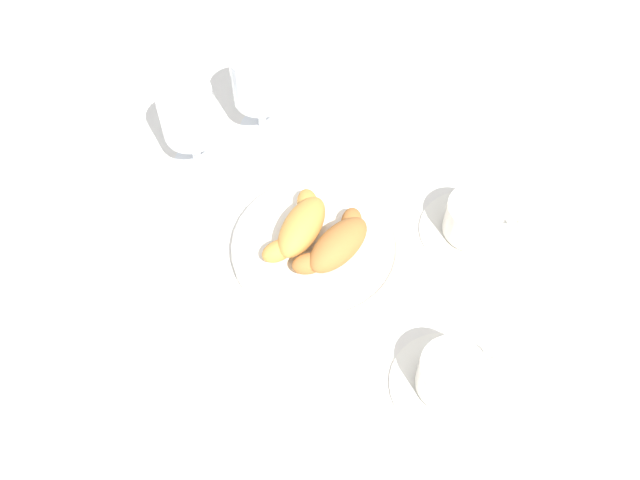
{
  "coord_description": "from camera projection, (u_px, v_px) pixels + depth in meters",
  "views": [
    {
      "loc": [
        -0.46,
        -0.2,
        0.81
      ],
      "look_at": [
        0.02,
        -0.0,
        0.03
      ],
      "focal_mm": 40.31,
      "sensor_mm": 36.0,
      "label": 1
    }
  ],
  "objects": [
    {
      "name": "juice_glass_right",
      "position": [
        188.0,
        117.0,
        0.97
      ],
      "size": [
        0.08,
        0.08,
        0.14
      ],
      "color": "white",
      "rests_on": "ground_plane"
    },
    {
      "name": "coffee_cup_near",
      "position": [
        473.0,
        222.0,
        0.96
      ],
      "size": [
        0.14,
        0.14,
        0.06
      ],
      "color": "silver",
      "rests_on": "ground_plane"
    },
    {
      "name": "ground_plane",
      "position": [
        311.0,
        263.0,
        0.95
      ],
      "size": [
        2.2,
        2.2,
        0.0
      ],
      "primitive_type": "plane",
      "color": "silver"
    },
    {
      "name": "croissant_small",
      "position": [
        300.0,
        227.0,
        0.94
      ],
      "size": [
        0.14,
        0.07,
        0.04
      ],
      "color": "#CC893D",
      "rests_on": "pastry_plate"
    },
    {
      "name": "coffee_cup_far",
      "position": [
        450.0,
        377.0,
        0.83
      ],
      "size": [
        0.14,
        0.14,
        0.06
      ],
      "color": "silver",
      "rests_on": "ground_plane"
    },
    {
      "name": "folded_napkin",
      "position": [
        159.0,
        291.0,
        0.92
      ],
      "size": [
        0.14,
        0.14,
        0.01
      ],
      "primitive_type": "cube",
      "rotation": [
        0.0,
        0.0,
        0.38
      ],
      "color": "silver",
      "rests_on": "ground_plane"
    },
    {
      "name": "juice_glass_left",
      "position": [
        258.0,
        80.0,
        1.0
      ],
      "size": [
        0.08,
        0.08,
        0.14
      ],
      "color": "white",
      "rests_on": "ground_plane"
    },
    {
      "name": "pastry_plate",
      "position": [
        320.0,
        248.0,
        0.95
      ],
      "size": [
        0.23,
        0.23,
        0.02
      ],
      "color": "silver",
      "rests_on": "ground_plane"
    },
    {
      "name": "croissant_large",
      "position": [
        337.0,
        244.0,
        0.92
      ],
      "size": [
        0.13,
        0.09,
        0.04
      ],
      "color": "#AD6B33",
      "rests_on": "pastry_plate"
    }
  ]
}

